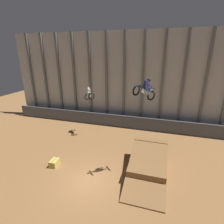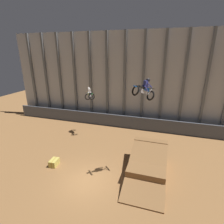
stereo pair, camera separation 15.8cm
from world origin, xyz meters
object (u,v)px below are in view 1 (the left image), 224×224
Objects in this scene: dirt_ramp at (148,163)px; rider_bike_right_air at (145,90)px; rider_bike_left_air at (89,95)px; hay_bale_trackside at (54,163)px.

rider_bike_right_air is at bearing -130.89° from dirt_ramp.
rider_bike_left_air is at bearing -174.96° from rider_bike_right_air.
rider_bike_left_air is 1.80× the size of hay_bale_trackside.
dirt_ramp is at bearing -77.85° from rider_bike_left_air.
hay_bale_trackside is at bearing -137.53° from rider_bike_left_air.
hay_bale_trackside is (-7.27, -1.07, -6.64)m from rider_bike_right_air.
rider_bike_left_air reaches higher than dirt_ramp.
dirt_ramp is at bearing 94.46° from rider_bike_right_air.
rider_bike_left_air is (-7.34, 5.07, 4.16)m from dirt_ramp.
rider_bike_left_air reaches higher than hay_bale_trackside.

